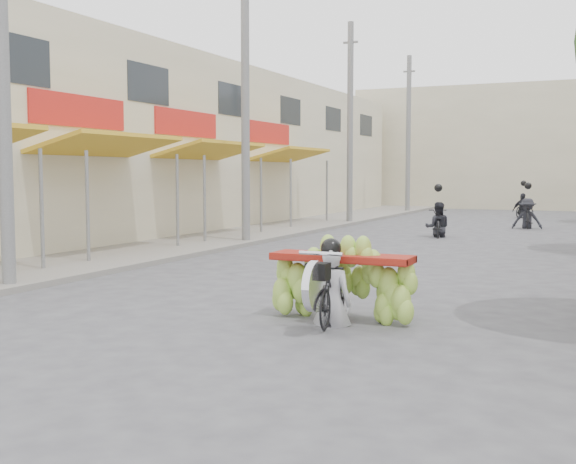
# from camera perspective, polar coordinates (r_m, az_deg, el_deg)

# --- Properties ---
(ground) EXTENTS (120.00, 120.00, 0.00)m
(ground) POSITION_cam_1_polar(r_m,az_deg,el_deg) (7.99, -8.90, -10.32)
(ground) COLOR #515156
(ground) RESTS_ON ground
(sidewalk_left) EXTENTS (4.00, 60.00, 0.12)m
(sidewalk_left) POSITION_cam_1_polar(r_m,az_deg,el_deg) (24.29, -3.41, -0.03)
(sidewalk_left) COLOR gray
(sidewalk_left) RESTS_ON ground
(shophouse_row_left) EXTENTS (9.77, 40.00, 6.00)m
(shophouse_row_left) POSITION_cam_1_polar(r_m,az_deg,el_deg) (26.10, -14.31, 6.62)
(shophouse_row_left) COLOR beige
(shophouse_row_left) RESTS_ON ground
(far_building) EXTENTS (20.00, 6.00, 7.00)m
(far_building) POSITION_cam_1_polar(r_m,az_deg,el_deg) (44.67, 18.89, 6.30)
(far_building) COLOR beige
(far_building) RESTS_ON ground
(utility_pole_near) EXTENTS (0.60, 0.24, 8.00)m
(utility_pole_near) POSITION_cam_1_polar(r_m,az_deg,el_deg) (13.64, -21.65, 12.66)
(utility_pole_near) COLOR slate
(utility_pole_near) RESTS_ON ground
(utility_pole_mid) EXTENTS (0.60, 0.24, 8.00)m
(utility_pole_mid) POSITION_cam_1_polar(r_m,az_deg,el_deg) (20.90, -3.39, 10.09)
(utility_pole_mid) COLOR slate
(utility_pole_mid) RESTS_ON ground
(utility_pole_far) EXTENTS (0.60, 0.24, 8.00)m
(utility_pole_far) POSITION_cam_1_polar(r_m,az_deg,el_deg) (29.16, 4.93, 8.55)
(utility_pole_far) COLOR slate
(utility_pole_far) RESTS_ON ground
(utility_pole_back) EXTENTS (0.60, 0.24, 8.00)m
(utility_pole_back) POSITION_cam_1_polar(r_m,az_deg,el_deg) (37.75, 9.49, 7.63)
(utility_pole_back) COLOR slate
(utility_pole_back) RESTS_ON ground
(banana_motorbike) EXTENTS (2.20, 1.75, 1.97)m
(banana_motorbike) POSITION_cam_1_polar(r_m,az_deg,el_deg) (9.94, 3.88, -3.33)
(banana_motorbike) COLOR black
(banana_motorbike) RESTS_ON ground
(bg_motorbike_a) EXTENTS (0.92, 1.63, 1.95)m
(bg_motorbike_a) POSITION_cam_1_polar(r_m,az_deg,el_deg) (23.61, 11.76, 1.44)
(bg_motorbike_a) COLOR black
(bg_motorbike_a) RESTS_ON ground
(bg_motorbike_b) EXTENTS (1.12, 1.66, 1.95)m
(bg_motorbike_b) POSITION_cam_1_polar(r_m,az_deg,el_deg) (27.94, 18.40, 2.00)
(bg_motorbike_b) COLOR black
(bg_motorbike_b) RESTS_ON ground
(bg_motorbike_c) EXTENTS (1.08, 1.53, 1.95)m
(bg_motorbike_c) POSITION_cam_1_polar(r_m,az_deg,el_deg) (34.89, 18.08, 2.46)
(bg_motorbike_c) COLOR black
(bg_motorbike_c) RESTS_ON ground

